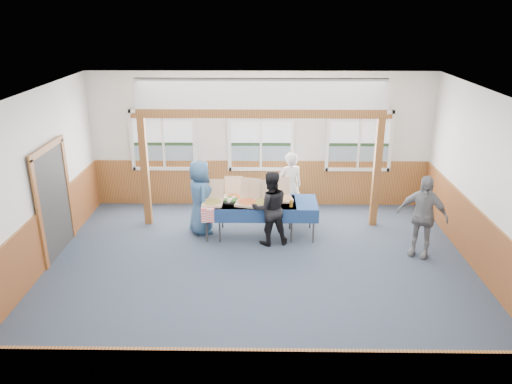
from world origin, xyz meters
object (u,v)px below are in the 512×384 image
(man_blue, at_px, (200,197))
(person_grey, at_px, (422,216))
(table_left, at_px, (267,204))
(table_right, at_px, (249,204))
(woman_white, at_px, (290,187))
(woman_black, at_px, (270,208))

(man_blue, xyz_separation_m, person_grey, (4.36, -0.98, 0.02))
(table_left, bearing_deg, man_blue, -164.82)
(table_right, xyz_separation_m, person_grey, (3.32, -0.83, 0.11))
(woman_white, relative_size, woman_black, 1.03)
(table_right, distance_m, person_grey, 3.42)
(table_left, height_order, woman_black, woman_black)
(table_right, xyz_separation_m, woman_white, (0.87, 0.82, 0.09))
(man_blue, bearing_deg, table_right, -117.73)
(woman_white, relative_size, man_blue, 1.00)
(woman_black, distance_m, person_grey, 2.93)
(table_left, distance_m, table_right, 0.36)
(woman_white, bearing_deg, person_grey, 124.94)
(table_left, distance_m, man_blue, 1.41)
(table_right, height_order, woman_black, woman_black)
(table_left, bearing_deg, woman_black, -59.51)
(table_left, height_order, person_grey, person_grey)
(woman_black, relative_size, man_blue, 0.96)
(table_left, relative_size, man_blue, 1.42)
(woman_black, xyz_separation_m, person_grey, (2.89, -0.46, 0.05))
(table_left, bearing_deg, woman_white, 77.49)
(person_grey, bearing_deg, woman_black, -159.79)
(table_left, xyz_separation_m, woman_black, (0.07, -0.39, 0.06))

